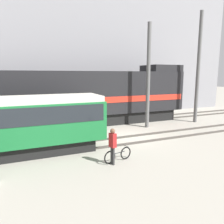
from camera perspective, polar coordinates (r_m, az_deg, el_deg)
The scene contains 10 objects.
ground_plane at distance 15.15m, azimuth 4.10°, elevation -6.59°, with size 120.00×120.00×0.00m, color #9E998C.
track_near at distance 14.47m, azimuth 5.52°, elevation -7.11°, with size 60.00×1.50×0.14m.
track_far at distance 19.40m, azimuth -2.37°, elevation -2.72°, with size 60.00×1.51×0.14m.
building_backdrop at distance 25.54m, azimuth -8.04°, elevation 16.13°, with size 35.37×6.00×14.28m.
freight_locomotive at distance 18.52m, azimuth -7.28°, elevation 3.89°, with size 18.51×3.04×5.13m.
streetcar at distance 12.41m, azimuth -24.89°, elevation -2.67°, with size 9.66×2.54×3.11m.
bicycle at distance 10.99m, azimuth 1.56°, elevation -11.16°, with size 1.61×0.54×0.71m.
person at distance 10.39m, azimuth 0.16°, elevation -8.01°, with size 0.29×0.40×1.77m.
utility_pole_left at distance 17.68m, azimuth 9.44°, elevation 9.12°, with size 0.31×0.31×8.21m.
utility_pole_center at distance 20.85m, azimuth 21.60°, elevation 10.53°, with size 0.30×0.30×9.57m.
Camera 1 is at (-6.65, -12.93, 4.24)m, focal length 35.00 mm.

